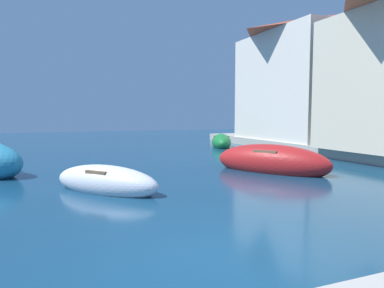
{
  "coord_description": "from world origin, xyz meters",
  "views": [
    {
      "loc": [
        -2.34,
        -4.53,
        2.12
      ],
      "look_at": [
        3.67,
        10.3,
        0.76
      ],
      "focal_mm": 33.36,
      "sensor_mm": 36.0,
      "label": 1
    }
  ],
  "objects_px": {
    "moored_boat_4": "(221,142)",
    "moored_boat_5": "(106,182)",
    "moored_boat_3": "(271,162)",
    "waterfront_building_annex": "(304,78)"
  },
  "relations": [
    {
      "from": "moored_boat_4",
      "to": "moored_boat_5",
      "type": "distance_m",
      "value": 13.96
    },
    {
      "from": "moored_boat_3",
      "to": "waterfront_building_annex",
      "type": "xyz_separation_m",
      "value": [
        7.75,
        7.75,
        4.03
      ]
    },
    {
      "from": "moored_boat_3",
      "to": "moored_boat_4",
      "type": "relative_size",
      "value": 1.34
    },
    {
      "from": "moored_boat_4",
      "to": "waterfront_building_annex",
      "type": "bearing_deg",
      "value": 92.45
    },
    {
      "from": "moored_boat_3",
      "to": "moored_boat_5",
      "type": "distance_m",
      "value": 6.27
    },
    {
      "from": "moored_boat_4",
      "to": "waterfront_building_annex",
      "type": "distance_m",
      "value": 6.69
    },
    {
      "from": "moored_boat_3",
      "to": "waterfront_building_annex",
      "type": "height_order",
      "value": "waterfront_building_annex"
    },
    {
      "from": "moored_boat_3",
      "to": "waterfront_building_annex",
      "type": "relative_size",
      "value": 0.55
    },
    {
      "from": "moored_boat_4",
      "to": "moored_boat_5",
      "type": "bearing_deg",
      "value": -17.24
    },
    {
      "from": "moored_boat_3",
      "to": "moored_boat_4",
      "type": "xyz_separation_m",
      "value": [
        2.78,
        9.57,
        -0.06
      ]
    }
  ]
}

